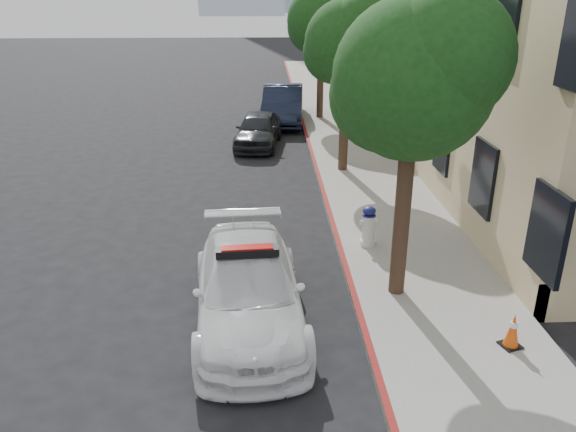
# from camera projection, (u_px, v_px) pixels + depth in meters

# --- Properties ---
(ground) EXTENTS (120.00, 120.00, 0.00)m
(ground) POSITION_uv_depth(u_px,v_px,m) (251.00, 255.00, 12.84)
(ground) COLOR black
(ground) RESTS_ON ground
(sidewalk) EXTENTS (3.20, 50.00, 0.15)m
(sidewalk) POSITION_uv_depth(u_px,v_px,m) (347.00, 140.00, 22.20)
(sidewalk) COLOR gray
(sidewalk) RESTS_ON ground
(curb_strip) EXTENTS (0.12, 50.00, 0.15)m
(curb_strip) POSITION_uv_depth(u_px,v_px,m) (308.00, 141.00, 22.14)
(curb_strip) COLOR maroon
(curb_strip) RESTS_ON ground
(building) EXTENTS (8.00, 36.00, 10.00)m
(building) POSITION_uv_depth(u_px,v_px,m) (459.00, 4.00, 25.18)
(building) COLOR #CAB881
(building) RESTS_ON ground
(tree_near) EXTENTS (2.92, 2.82, 5.62)m
(tree_near) POSITION_uv_depth(u_px,v_px,m) (416.00, 78.00, 9.48)
(tree_near) COLOR black
(tree_near) RESTS_ON sidewalk
(tree_mid) EXTENTS (2.77, 2.64, 5.43)m
(tree_mid) POSITION_uv_depth(u_px,v_px,m) (348.00, 42.00, 16.92)
(tree_mid) COLOR black
(tree_mid) RESTS_ON sidewalk
(tree_far) EXTENTS (3.10, 3.00, 5.81)m
(tree_far) POSITION_uv_depth(u_px,v_px,m) (322.00, 20.00, 24.23)
(tree_far) COLOR black
(tree_far) RESTS_ON sidewalk
(police_car) EXTENTS (2.25, 4.84, 1.52)m
(police_car) POSITION_uv_depth(u_px,v_px,m) (248.00, 289.00, 10.06)
(police_car) COLOR white
(police_car) RESTS_ON ground
(parked_car_mid) EXTENTS (2.02, 3.99, 1.30)m
(parked_car_mid) POSITION_uv_depth(u_px,v_px,m) (258.00, 129.00, 21.44)
(parked_car_mid) COLOR black
(parked_car_mid) RESTS_ON ground
(parked_car_far) EXTENTS (2.09, 5.08, 1.64)m
(parked_car_far) POSITION_uv_depth(u_px,v_px,m) (283.00, 104.00, 25.11)
(parked_car_far) COLOR black
(parked_car_far) RESTS_ON ground
(fire_hydrant) EXTENTS (0.40, 0.37, 0.95)m
(fire_hydrant) POSITION_uv_depth(u_px,v_px,m) (368.00, 226.00, 12.85)
(fire_hydrant) COLOR silver
(fire_hydrant) RESTS_ON sidewalk
(traffic_cone) EXTENTS (0.40, 0.40, 0.61)m
(traffic_cone) POSITION_uv_depth(u_px,v_px,m) (513.00, 330.00, 9.24)
(traffic_cone) COLOR black
(traffic_cone) RESTS_ON sidewalk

